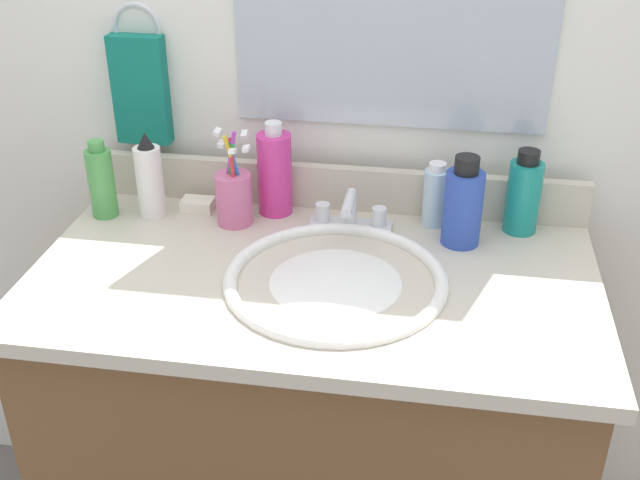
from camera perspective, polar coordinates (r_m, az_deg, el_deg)
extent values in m
cube|color=brown|center=(1.65, -0.47, -15.43)|extent=(0.96, 0.51, 0.81)
cube|color=beige|center=(1.38, -0.54, -2.99)|extent=(1.00, 0.55, 0.03)
cube|color=beige|center=(1.59, 1.08, 3.86)|extent=(1.00, 0.02, 0.09)
cube|color=white|center=(1.75, 1.31, -2.21)|extent=(2.10, 0.04, 1.30)
torus|color=silver|center=(1.62, -13.17, 14.80)|extent=(0.10, 0.01, 0.10)
cube|color=#147260|center=(1.64, -12.93, 10.59)|extent=(0.11, 0.04, 0.22)
torus|color=white|center=(1.35, 1.14, -2.92)|extent=(0.39, 0.39, 0.02)
ellipsoid|color=white|center=(1.38, 1.13, -4.50)|extent=(0.34, 0.34, 0.11)
cylinder|color=#B2B5BA|center=(1.40, 1.11, -5.69)|extent=(0.04, 0.04, 0.01)
cube|color=silver|center=(1.52, 2.23, 1.07)|extent=(0.16, 0.05, 0.01)
cylinder|color=silver|center=(1.51, 2.26, 2.28)|extent=(0.02, 0.02, 0.06)
cylinder|color=silver|center=(1.46, 2.10, 2.72)|extent=(0.02, 0.09, 0.02)
cylinder|color=silver|center=(1.52, 0.19, 2.03)|extent=(0.03, 0.03, 0.04)
cylinder|color=silver|center=(1.51, 4.32, 1.72)|extent=(0.03, 0.03, 0.04)
cylinder|color=silver|center=(1.53, 8.38, 3.07)|extent=(0.05, 0.05, 0.11)
cylinder|color=white|center=(1.51, 8.56, 5.27)|extent=(0.03, 0.03, 0.02)
cylinder|color=white|center=(1.58, -12.27, 4.14)|extent=(0.05, 0.05, 0.14)
cone|color=black|center=(1.54, -12.61, 7.10)|extent=(0.03, 0.03, 0.03)
cylinder|color=#2D4CB2|center=(1.47, 10.34, 2.27)|extent=(0.07, 0.07, 0.14)
cylinder|color=black|center=(1.43, 10.65, 5.38)|extent=(0.05, 0.05, 0.03)
cylinder|color=#D8338C|center=(1.56, -3.31, 4.81)|extent=(0.07, 0.07, 0.17)
cylinder|color=white|center=(1.52, -3.42, 8.09)|extent=(0.03, 0.03, 0.03)
cylinder|color=teal|center=(1.54, 14.55, 3.02)|extent=(0.06, 0.06, 0.14)
cylinder|color=black|center=(1.50, 14.94, 5.85)|extent=(0.04, 0.04, 0.03)
cylinder|color=#4C9E4C|center=(1.60, -15.60, 3.99)|extent=(0.05, 0.05, 0.14)
cylinder|color=#4C9E4C|center=(1.57, -15.98, 6.60)|extent=(0.03, 0.03, 0.02)
cylinder|color=#D16693|center=(1.53, -6.28, 3.00)|extent=(0.07, 0.07, 0.10)
cylinder|color=yellow|center=(1.52, -6.08, 4.83)|extent=(0.03, 0.06, 0.18)
cube|color=white|center=(1.51, -5.52, 7.66)|extent=(0.01, 0.02, 0.02)
cylinder|color=#B23FBF|center=(1.52, -6.69, 4.89)|extent=(0.05, 0.04, 0.18)
cube|color=white|center=(1.51, -7.47, 7.81)|extent=(0.01, 0.02, 0.01)
cylinder|color=#D8333F|center=(1.50, -6.32, 4.25)|extent=(0.02, 0.04, 0.17)
cube|color=white|center=(1.46, -6.39, 6.45)|extent=(0.01, 0.02, 0.01)
cylinder|color=blue|center=(1.51, -5.89, 4.31)|extent=(0.04, 0.01, 0.16)
cube|color=white|center=(1.49, -5.39, 6.64)|extent=(0.01, 0.02, 0.01)
cylinder|color=green|center=(1.52, -6.62, 4.47)|extent=(0.04, 0.03, 0.16)
cube|color=white|center=(1.51, -7.18, 6.97)|extent=(0.01, 0.02, 0.01)
cube|color=white|center=(1.61, -8.88, 2.56)|extent=(0.06, 0.04, 0.02)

